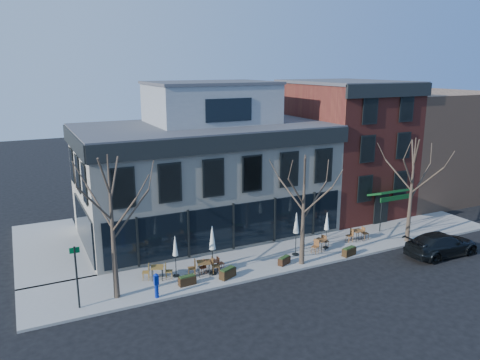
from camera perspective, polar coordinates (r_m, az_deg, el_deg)
name	(u,v)px	position (r m, az deg, el deg)	size (l,w,h in m)	color
ground	(233,252)	(32.31, -0.86, -8.80)	(120.00, 120.00, 0.00)	black
sidewalk_front	(290,254)	(32.00, 6.15, -8.98)	(33.50, 4.70, 0.15)	gray
sidewalk_side	(49,249)	(35.26, -22.24, -7.77)	(4.50, 12.00, 0.15)	gray
corner_building	(205,170)	(35.35, -4.29, 1.20)	(18.39, 10.39, 11.10)	beige
red_brick_building	(344,146)	(41.57, 12.54, 4.10)	(8.20, 11.78, 11.18)	maroon
bg_building	(419,143)	(49.16, 20.95, 4.23)	(12.00, 12.00, 10.00)	#8C664C
tree_corner	(113,226)	(25.50, -15.28, -5.41)	(3.93, 3.98, 7.92)	#382B21
tree_mid	(304,209)	(29.23, 7.77, -3.50)	(3.50, 3.55, 7.04)	#382B21
tree_right	(412,189)	(34.84, 20.19, -1.01)	(3.72, 3.77, 7.48)	#382B21
sign_pole	(77,274)	(25.76, -19.30, -10.72)	(0.50, 0.10, 3.40)	black
parked_sedan	(441,244)	(34.34, 23.34, -7.20)	(2.19, 5.38, 1.56)	black
call_box	(156,285)	(26.26, -10.16, -12.44)	(0.29, 0.29, 1.44)	#0B2598
cafe_set_0	(157,271)	(28.44, -10.04, -10.91)	(1.85, 1.06, 0.95)	brown
cafe_set_1	(204,267)	(28.60, -4.44, -10.49)	(2.00, 0.94, 1.03)	brown
cafe_set_2	(212,265)	(29.01, -3.48, -10.29)	(1.66, 0.70, 0.87)	brown
cafe_set_4	(320,244)	(32.53, 9.75, -7.65)	(1.81, 1.13, 0.94)	brown
cafe_set_5	(357,234)	(34.80, 14.13, -6.42)	(1.83, 0.78, 0.95)	brown
umbrella_0	(175,248)	(28.10, -7.90, -8.23)	(0.41, 0.41, 2.55)	black
umbrella_1	(212,240)	(28.06, -3.40, -7.35)	(0.49, 0.49, 3.06)	black
umbrella_3	(296,225)	(31.00, 6.88, -5.49)	(0.47, 0.47, 2.95)	black
umbrella_4	(327,223)	(32.57, 10.54, -5.19)	(0.41, 0.41, 2.55)	black
planter_0	(187,280)	(27.60, -6.46, -12.05)	(1.02, 0.46, 0.56)	black
planter_1	(228,273)	(28.28, -1.51, -11.25)	(1.16, 0.83, 0.60)	#2F200F
planter_2	(284,260)	(30.18, 5.41, -9.73)	(0.98, 0.70, 0.51)	black
planter_3	(349,251)	(32.16, 13.15, -8.47)	(1.08, 0.62, 0.57)	#312110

